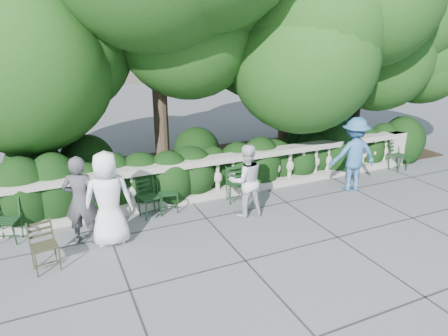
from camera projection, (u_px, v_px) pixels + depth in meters
name	position (u px, v px, depth m)	size (l,w,h in m)	color
ground	(245.00, 230.00, 7.97)	(90.00, 90.00, 0.00)	#515359
balustrade	(210.00, 178.00, 9.36)	(12.00, 0.44, 1.00)	#9E998E
shrub_hedge	(193.00, 181.00, 10.55)	(15.00, 2.60, 1.70)	black
tree_canopy	(212.00, 22.00, 9.67)	(15.04, 6.52, 6.78)	#3F3023
chair_a	(7.00, 245.00, 7.42)	(0.44, 0.48, 0.84)	black
chair_b	(154.00, 219.00, 8.45)	(0.44, 0.48, 0.84)	black
chair_c	(169.00, 214.00, 8.65)	(0.44, 0.48, 0.84)	black
chair_d	(238.00, 204.00, 9.15)	(0.44, 0.48, 0.84)	black
chair_f	(401.00, 172.00, 11.22)	(0.44, 0.48, 0.84)	black
chair_weathered	(50.00, 274.00, 6.56)	(0.44, 0.48, 0.84)	black
person_businessman	(108.00, 199.00, 7.23)	(0.87, 0.57, 1.78)	white
person_woman_grey	(81.00, 200.00, 7.27)	(0.62, 0.41, 1.70)	#3E3D42
person_casual_man	(246.00, 181.00, 8.39)	(0.76, 0.60, 1.57)	silver
person_older_blue	(353.00, 154.00, 9.70)	(1.19, 0.68, 1.84)	#306190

